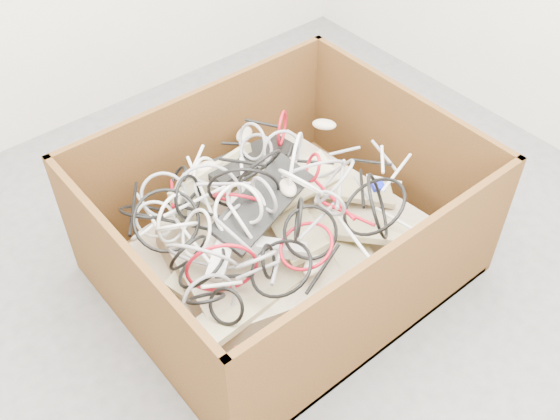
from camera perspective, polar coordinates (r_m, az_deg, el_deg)
ground at (r=2.47m, az=1.30°, el=-7.19°), size 3.00×3.00×0.00m
cardboard_box at (r=2.43m, az=-0.01°, el=-3.10°), size 1.23×1.02×0.57m
keyboard_pile at (r=2.34m, az=0.45°, el=-0.63°), size 1.06×0.84×0.34m
mice_scatter at (r=2.33m, az=0.09°, el=1.37°), size 0.84×0.93×0.17m
power_strip_left at (r=2.14m, az=-4.61°, el=-2.47°), size 0.28×0.23×0.13m
power_strip_right at (r=2.17m, az=-1.26°, el=-3.21°), size 0.25×0.22×0.09m
vga_plug at (r=2.38m, az=8.55°, el=2.05°), size 0.06×0.06×0.03m
cable_tangle at (r=2.19m, az=-2.65°, el=-0.10°), size 1.09×0.86×0.44m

